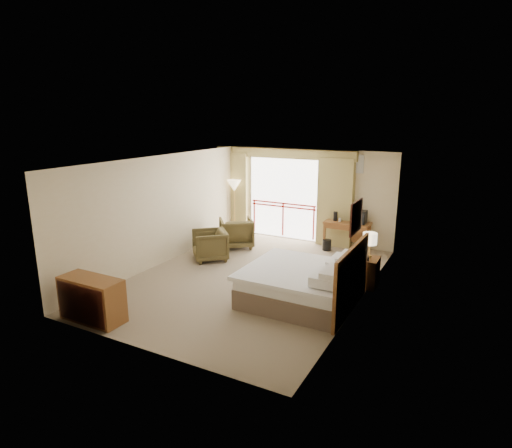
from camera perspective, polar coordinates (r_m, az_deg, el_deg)
The scene contains 29 objects.
floor at distance 9.89m, azimuth -0.56°, elevation -7.25°, with size 7.00×7.00×0.00m, color #7E6E54.
ceiling at distance 9.24m, azimuth -0.60°, elevation 8.51°, with size 7.00×7.00×0.00m, color white.
wall_back at distance 12.59m, azimuth 7.07°, elevation 3.77°, with size 5.00×5.00×0.00m, color beige.
wall_front at distance 6.74m, azimuth -15.00°, elevation -6.04°, with size 5.00×5.00×0.00m, color beige.
wall_left at distance 10.86m, azimuth -12.26°, elevation 1.85°, with size 7.00×7.00×0.00m, color beige.
wall_right at distance 8.60m, azimuth 14.23°, elevation -1.54°, with size 7.00×7.00×0.00m, color beige.
balcony_door at distance 12.90m, azimuth 3.69°, elevation 3.43°, with size 2.40×2.40×0.00m, color white.
balcony_railing at distance 12.96m, azimuth 3.63°, elevation 1.73°, with size 2.09×0.03×1.02m.
curtain_left at distance 13.53m, azimuth -2.93°, elevation 4.17°, with size 1.00×0.26×2.50m, color #98874D.
curtain_right at distance 12.20m, azimuth 10.53°, elevation 2.82°, with size 1.00×0.26×2.50m, color #98874D.
valance at distance 12.62m, azimuth 3.60°, elevation 9.38°, with size 4.40×0.22×0.28m, color #98874D.
hvac_vent at distance 12.02m, azimuth 13.01°, elevation 7.84°, with size 0.50×0.04×0.50m, color silver.
bed at distance 8.65m, azimuth 6.33°, elevation -7.90°, with size 2.13×2.06×0.97m.
headboard at distance 8.28m, azimuth 12.64°, elevation -7.20°, with size 0.06×2.10×1.30m, color brown.
framed_art at distance 7.92m, azimuth 13.19°, elevation 0.90°, with size 0.04×0.72×0.60m.
nightstand at distance 9.64m, azimuth 14.60°, elevation -6.25°, with size 0.45×0.54×0.65m, color brown.
table_lamp at distance 9.46m, azimuth 14.95°, elevation -1.96°, with size 0.30×0.30×0.53m.
phone at distance 9.40m, azimuth 14.23°, elevation -4.41°, with size 0.20×0.15×0.09m, color black.
desk at distance 12.03m, azimuth 12.13°, elevation -0.51°, with size 1.22×0.59×0.80m.
tv at distance 11.81m, azimuth 13.54°, elevation 0.91°, with size 0.40×0.32×0.36m.
coffee_maker at distance 12.00m, azimuth 10.53°, elevation 1.02°, with size 0.12×0.12×0.25m, color black.
cup at distance 11.93m, azimuth 11.13°, elevation 0.53°, with size 0.07×0.07×0.10m, color white.
wastebasket at distance 11.98m, azimuth 9.42°, elevation -2.78°, with size 0.24×0.24×0.30m, color black.
armchair_far at distance 12.18m, azimuth -2.61°, elevation -3.04°, with size 0.88×0.91×0.83m, color #43391D.
armchair_near at distance 11.19m, azimuth -6.11°, elevation -4.70°, with size 0.83×0.85×0.77m, color #43391D.
side_table at distance 11.72m, azimuth -5.94°, elevation -1.87°, with size 0.51×0.51×0.55m.
book at distance 11.67m, azimuth -5.96°, elevation -1.02°, with size 0.15×0.20×0.02m, color white.
floor_lamp at distance 13.17m, azimuth -2.93°, elevation 4.86°, with size 0.44×0.44×1.71m.
dresser at distance 8.39m, azimuth -21.05°, elevation -9.36°, with size 1.21×0.52×0.81m.
Camera 1 is at (4.39, -8.07, 3.65)m, focal length 30.00 mm.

